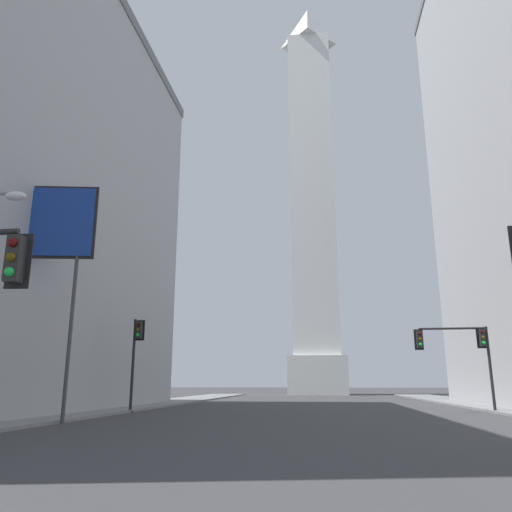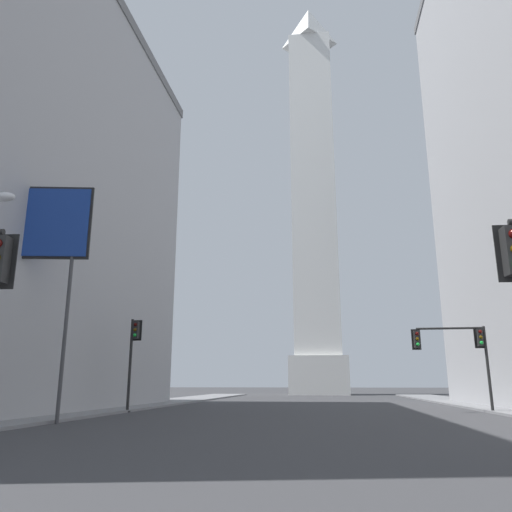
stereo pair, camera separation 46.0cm
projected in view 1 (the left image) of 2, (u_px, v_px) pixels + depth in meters
The scene contains 5 objects.
sidewalk_left at pixel (85, 412), 30.21m from camera, with size 5.00×94.83×0.15m, color slate.
obelisk at pixel (313, 191), 85.36m from camera, with size 9.04×9.04×70.23m.
traffic_light_mid_left at pixel (136, 350), 31.91m from camera, with size 0.80×0.52×5.80m.
traffic_light_mid_right at pixel (463, 347), 31.64m from camera, with size 4.65×0.52×5.27m.
billboard_sign at pixel (47, 230), 24.43m from camera, with size 4.63×1.03×11.34m.
Camera 1 is at (0.95, -1.51, 1.79)m, focal length 35.00 mm.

